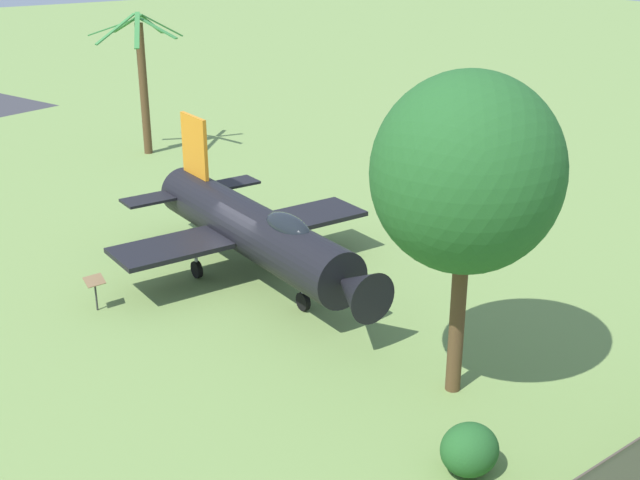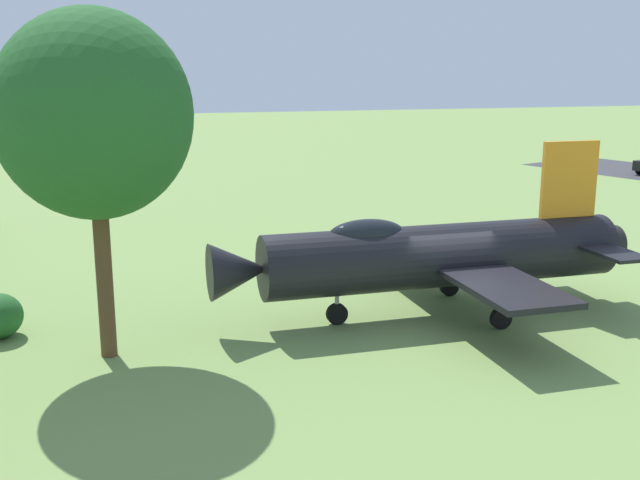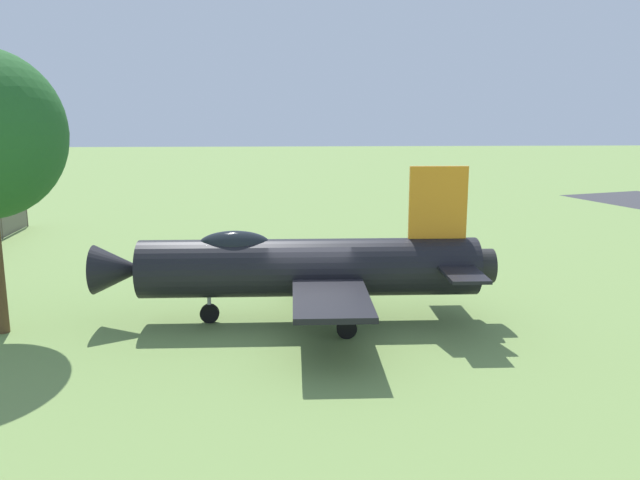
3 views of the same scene
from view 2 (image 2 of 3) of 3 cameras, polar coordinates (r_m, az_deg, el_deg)
name	(u,v)px [view 2 (image 2 of 3)]	position (r m, az deg, el deg)	size (l,w,h in m)	color
ground_plane	(440,314)	(22.18, 9.09, -5.56)	(200.00, 200.00, 0.00)	#75934C
display_jet	(430,255)	(21.52, 8.35, -1.14)	(12.44, 9.22, 4.90)	black
shade_tree	(94,116)	(18.36, -16.77, 9.00)	(4.59, 4.69, 8.35)	brown
info_plaque	(391,244)	(26.88, 5.43, -0.28)	(0.43, 0.62, 1.14)	#333333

